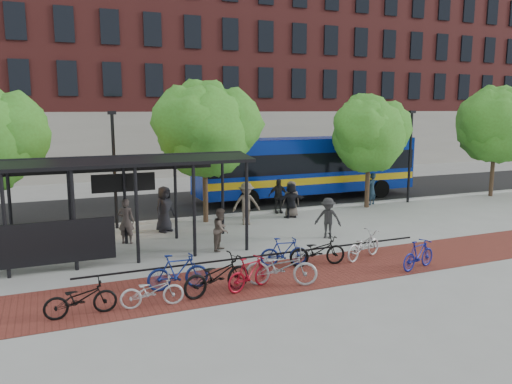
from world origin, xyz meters
name	(u,v)px	position (x,y,z in m)	size (l,w,h in m)	color
ground	(295,231)	(0.00, 0.00, 0.00)	(160.00, 160.00, 0.00)	#9E9E99
asphalt_street	(231,200)	(0.00, 8.00, 0.01)	(160.00, 8.00, 0.01)	black
curb	(259,213)	(0.00, 4.00, 0.06)	(160.00, 0.25, 0.12)	#B7B7B2
brick_strip	(312,272)	(-2.00, -5.00, 0.00)	(24.00, 3.00, 0.01)	maroon
bike_rack_rail	(264,268)	(-3.30, -4.10, 0.00)	(12.00, 0.05, 0.95)	black
building_brick	(264,58)	(10.00, 26.00, 10.00)	(55.00, 14.00, 20.00)	maroon
bus_shelter	(96,173)	(-8.13, -0.48, 3.00)	(10.60, 3.07, 3.60)	black
tree_b	(206,126)	(-2.90, 3.35, 4.46)	(5.15, 4.20, 6.47)	#382619
tree_c	(370,131)	(6.09, 3.35, 4.05)	(4.66, 3.80, 5.92)	#382619
tree_d	(497,122)	(15.10, 3.35, 4.47)	(5.39, 4.40, 6.55)	#382619
lamp_post_left	(114,166)	(-7.00, 3.60, 2.75)	(0.35, 0.20, 5.12)	black
lamp_post_right	(410,154)	(9.00, 3.60, 2.75)	(0.35, 0.20, 5.12)	black
bus	(307,164)	(4.23, 6.80, 2.04)	(13.20, 3.21, 3.56)	#082494
bike_0	(81,298)	(-9.12, -5.80, 0.47)	(0.63, 1.80, 0.94)	black
bike_2	(152,291)	(-7.33, -5.90, 0.44)	(0.59, 1.68, 0.88)	#B0B0B3
bike_3	(178,272)	(-6.38, -4.91, 0.54)	(0.51, 1.79, 1.08)	navy
bike_4	(217,275)	(-5.45, -5.69, 0.56)	(0.74, 2.12, 1.11)	black
bike_5	(250,273)	(-4.45, -5.71, 0.49)	(0.46, 1.64, 0.99)	maroon
bike_6	(281,267)	(-3.46, -5.76, 0.56)	(0.75, 2.15, 1.13)	#99999B
bike_7	(284,252)	(-2.56, -4.11, 0.49)	(0.46, 1.63, 0.98)	navy
bike_8	(317,251)	(-1.52, -4.52, 0.52)	(0.69, 1.97, 1.04)	black
bike_10	(363,245)	(0.37, -4.44, 0.49)	(0.65, 1.87, 0.98)	#B7B7BA
bike_11	(419,255)	(1.36, -6.12, 0.49)	(0.46, 1.64, 0.98)	navy
pedestrian_0	(164,209)	(-5.18, 2.17, 0.99)	(0.96, 0.63, 1.97)	black
pedestrian_1	(126,221)	(-6.98, 0.87, 0.89)	(0.65, 0.43, 1.78)	#413734
pedestrian_3	(246,204)	(-1.46, 2.04, 0.97)	(1.25, 0.72, 1.94)	brown
pedestrian_4	(278,196)	(0.98, 3.80, 0.87)	(1.02, 0.42, 1.74)	black
pedestrian_5	(291,200)	(1.07, 2.56, 0.86)	(1.59, 0.51, 1.71)	black
pedestrian_6	(291,199)	(1.14, 2.65, 0.89)	(0.87, 0.56, 1.77)	#484039
pedestrian_7	(372,189)	(6.65, 3.80, 0.88)	(0.64, 0.42, 1.75)	#1D3345
pedestrian_8	(221,229)	(-3.88, -1.50, 0.80)	(0.78, 0.60, 1.60)	brown
pedestrian_9	(328,218)	(0.70, -1.50, 0.83)	(1.08, 0.62, 1.67)	#262626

